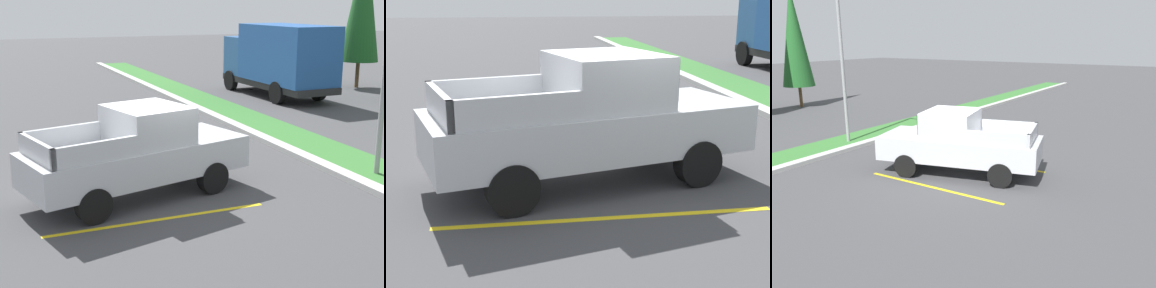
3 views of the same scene
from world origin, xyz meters
The scene contains 8 objects.
ground_plane centered at (0.00, 0.00, 0.00)m, with size 120.00×120.00×0.00m, color #424244.
parking_line_near centered at (-1.53, -0.34, 0.00)m, with size 0.12×4.80×0.01m, color yellow.
parking_line_far centered at (1.57, -0.34, 0.00)m, with size 0.12×4.80×0.01m, color yellow.
curb_strip centered at (0.00, 5.00, 0.07)m, with size 56.00×0.40×0.15m, color #B2B2AD.
grass_median centered at (0.00, 6.10, 0.03)m, with size 56.00×1.80×0.06m, color #387533.
pickup_truck_main centered at (0.01, -0.29, 1.04)m, with size 3.15×5.53×2.10m.
cargo_truck_distant centered at (-10.90, 9.88, 1.85)m, with size 6.88×2.69×3.40m.
street_light centered at (0.82, 5.74, 3.72)m, with size 0.24×1.49×6.37m.
Camera 1 is at (11.67, -3.69, 4.38)m, focal length 51.19 mm.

